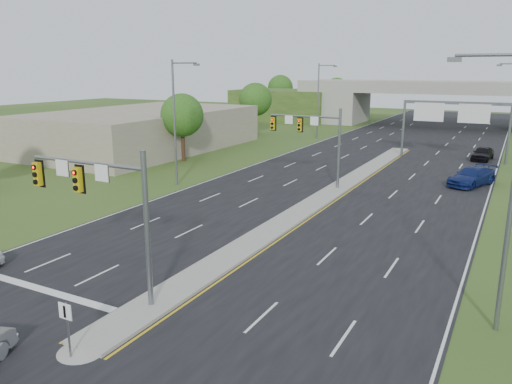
{
  "coord_description": "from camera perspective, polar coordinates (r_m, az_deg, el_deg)",
  "views": [
    {
      "loc": [
        13.46,
        -15.58,
        10.21
      ],
      "look_at": [
        -0.18,
        10.18,
        3.0
      ],
      "focal_mm": 35.0,
      "sensor_mm": 36.0,
      "label": 1
    }
  ],
  "objects": [
    {
      "name": "ground",
      "position": [
        22.98,
        -11.87,
        -12.81
      ],
      "size": [
        240.0,
        240.0,
        0.0
      ],
      "primitive_type": "plane",
      "color": "#2D4E1B",
      "rests_on": "ground"
    },
    {
      "name": "road",
      "position": [
        53.32,
        12.76,
        2.52
      ],
      "size": [
        24.0,
        160.0,
        0.02
      ],
      "primitive_type": "cube",
      "color": "black",
      "rests_on": "ground"
    },
    {
      "name": "median",
      "position": [
        42.09,
        8.41,
        -0.16
      ],
      "size": [
        2.0,
        54.0,
        0.16
      ],
      "primitive_type": "cube",
      "color": "gray",
      "rests_on": "road"
    },
    {
      "name": "median_nose",
      "position": [
        20.43,
        -19.33,
        -16.62
      ],
      "size": [
        2.0,
        2.0,
        0.16
      ],
      "primitive_type": "cone",
      "color": "gray",
      "rests_on": "road"
    },
    {
      "name": "lane_markings",
      "position": [
        47.76,
        10.12,
        1.36
      ],
      "size": [
        23.72,
        160.0,
        0.01
      ],
      "color": "gold",
      "rests_on": "road"
    },
    {
      "name": "signal_mast_near",
      "position": [
        22.75,
        -16.98,
        -0.67
      ],
      "size": [
        6.62,
        0.6,
        7.0
      ],
      "color": "slate",
      "rests_on": "ground"
    },
    {
      "name": "signal_mast_far",
      "position": [
        43.79,
        6.67,
        6.61
      ],
      "size": [
        6.62,
        0.6,
        7.0
      ],
      "color": "slate",
      "rests_on": "ground"
    },
    {
      "name": "keep_right_sign",
      "position": [
        19.47,
        -20.83,
        -13.61
      ],
      "size": [
        0.6,
        0.13,
        2.2
      ],
      "color": "slate",
      "rests_on": "ground"
    },
    {
      "name": "sign_gantry",
      "position": [
        61.08,
        21.67,
        8.26
      ],
      "size": [
        11.58,
        0.44,
        6.67
      ],
      "color": "slate",
      "rests_on": "ground"
    },
    {
      "name": "overpass",
      "position": [
        96.75,
        20.1,
        9.12
      ],
      "size": [
        80.0,
        14.0,
        8.1
      ],
      "color": "gray",
      "rests_on": "ground"
    },
    {
      "name": "lightpole_l_mid",
      "position": [
        44.71,
        -9.11,
        8.45
      ],
      "size": [
        2.85,
        0.25,
        11.0
      ],
      "color": "slate",
      "rests_on": "ground"
    },
    {
      "name": "lightpole_l_far",
      "position": [
        75.59,
        7.25,
        10.67
      ],
      "size": [
        2.85,
        0.25,
        11.0
      ],
      "color": "slate",
      "rests_on": "ground"
    },
    {
      "name": "lightpole_r_near",
      "position": [
        20.98,
        26.87,
        1.09
      ],
      "size": [
        2.85,
        0.25,
        11.0
      ],
      "color": "slate",
      "rests_on": "ground"
    },
    {
      "name": "tree_l_near",
      "position": [
        56.77,
        -8.45,
        8.66
      ],
      "size": [
        4.8,
        4.8,
        7.6
      ],
      "color": "#382316",
      "rests_on": "ground"
    },
    {
      "name": "tree_l_mid",
      "position": [
        80.04,
        -0.06,
        10.52
      ],
      "size": [
        5.2,
        5.2,
        8.12
      ],
      "color": "#382316",
      "rests_on": "ground"
    },
    {
      "name": "tree_back_a",
      "position": [
        121.14,
        2.8,
        11.81
      ],
      "size": [
        6.0,
        6.0,
        8.85
      ],
      "color": "#382316",
      "rests_on": "ground"
    },
    {
      "name": "tree_back_b",
      "position": [
        115.9,
        9.2,
        11.4
      ],
      "size": [
        5.6,
        5.6,
        8.32
      ],
      "color": "#382316",
      "rests_on": "ground"
    },
    {
      "name": "commercial_building",
      "position": [
        67.13,
        -12.79,
        6.96
      ],
      "size": [
        18.0,
        30.0,
        5.0
      ],
      "primitive_type": "cube",
      "color": "gray",
      "rests_on": "ground"
    },
    {
      "name": "car_far_b",
      "position": [
        48.71,
        23.44,
        1.65
      ],
      "size": [
        4.27,
        6.11,
        1.64
      ],
      "primitive_type": "imported",
      "rotation": [
        0.0,
        0.0,
        -0.39
      ],
      "color": "#0E1B55",
      "rests_on": "road"
    },
    {
      "name": "car_far_c",
      "position": [
        62.95,
        24.49,
        4.06
      ],
      "size": [
        2.44,
        4.83,
        1.58
      ],
      "primitive_type": "imported",
      "rotation": [
        0.0,
        0.0,
        -0.13
      ],
      "color": "black",
      "rests_on": "road"
    }
  ]
}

